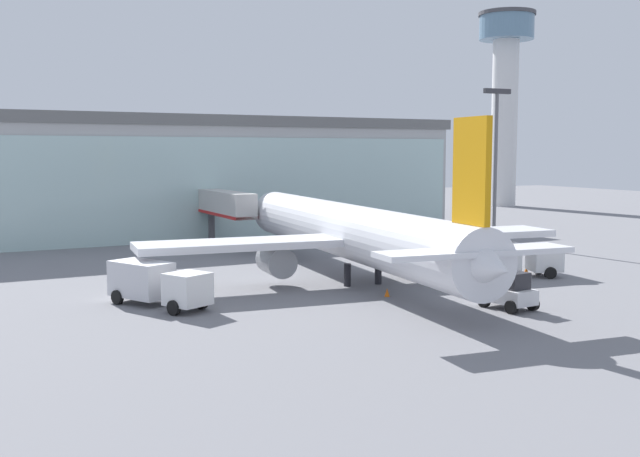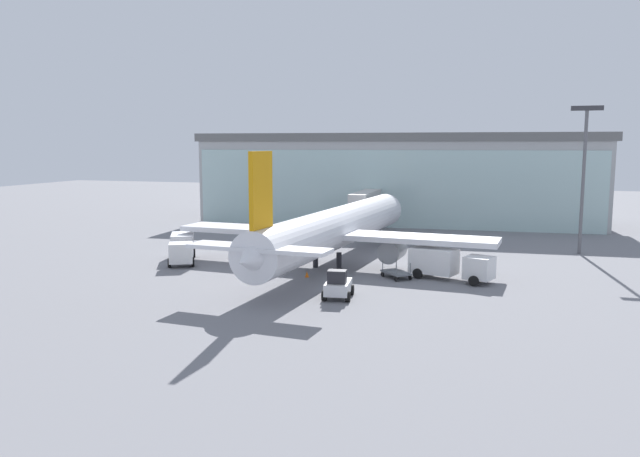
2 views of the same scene
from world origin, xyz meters
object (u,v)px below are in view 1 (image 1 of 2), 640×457
(control_tower, at_px, (505,84))
(fuel_truck, at_px, (509,258))
(airplane, at_px, (351,232))
(pushback_tug, at_px, (510,293))
(baggage_cart, at_px, (466,276))
(safety_cone_nose, at_px, (387,292))
(catering_truck, at_px, (156,283))
(jet_bridge, at_px, (225,205))
(safety_cone_wingtip, at_px, (526,270))
(apron_light_mast, at_px, (496,150))

(control_tower, relative_size, fuel_truck, 4.33)
(airplane, bearing_deg, control_tower, -42.37)
(airplane, distance_m, pushback_tug, 14.01)
(baggage_cart, xyz_separation_m, safety_cone_nose, (-7.71, -1.88, -0.23))
(baggage_cart, bearing_deg, airplane, 12.60)
(airplane, relative_size, catering_truck, 5.34)
(jet_bridge, relative_size, safety_cone_wingtip, 21.75)
(jet_bridge, height_order, safety_cone_wingtip, jet_bridge)
(safety_cone_nose, bearing_deg, baggage_cart, 13.74)
(jet_bridge, bearing_deg, baggage_cart, -163.06)
(control_tower, bearing_deg, apron_light_mast, -129.69)
(baggage_cart, distance_m, pushback_tug, 8.99)
(control_tower, height_order, safety_cone_nose, control_tower)
(catering_truck, height_order, baggage_cart, catering_truck)
(safety_cone_wingtip, bearing_deg, safety_cone_nose, -166.50)
(airplane, bearing_deg, pushback_tug, -159.16)
(catering_truck, bearing_deg, pushback_tug, 35.14)
(baggage_cart, height_order, safety_cone_nose, baggage_cart)
(airplane, relative_size, safety_cone_wingtip, 72.74)
(jet_bridge, relative_size, safety_cone_nose, 21.75)
(apron_light_mast, xyz_separation_m, pushback_tug, (-19.76, -26.66, -8.61))
(jet_bridge, relative_size, catering_truck, 1.60)
(apron_light_mast, distance_m, pushback_tug, 34.28)
(fuel_truck, height_order, pushback_tug, fuel_truck)
(control_tower, bearing_deg, safety_cone_nose, -133.68)
(safety_cone_nose, bearing_deg, catering_truck, 166.85)
(pushback_tug, bearing_deg, jet_bridge, 2.53)
(jet_bridge, distance_m, fuel_truck, 30.30)
(airplane, height_order, safety_cone_nose, airplane)
(jet_bridge, xyz_separation_m, pushback_tug, (6.15, -36.18, -3.17))
(jet_bridge, bearing_deg, control_tower, -63.14)
(jet_bridge, xyz_separation_m, airplane, (2.20, -22.99, -0.60))
(control_tower, xyz_separation_m, airplane, (-58.76, -55.70, -17.49))
(apron_light_mast, bearing_deg, fuel_truck, -125.28)
(safety_cone_wingtip, bearing_deg, airplane, 167.27)
(apron_light_mast, height_order, airplane, apron_light_mast)
(catering_truck, xyz_separation_m, safety_cone_wingtip, (28.98, 0.13, -1.19))
(jet_bridge, height_order, apron_light_mast, apron_light_mast)
(fuel_truck, xyz_separation_m, pushback_tug, (-7.43, -9.23, -0.49))
(control_tower, height_order, baggage_cart, control_tower)
(catering_truck, bearing_deg, control_tower, 101.19)
(catering_truck, bearing_deg, safety_cone_nose, 49.46)
(fuel_truck, bearing_deg, pushback_tug, -110.52)
(fuel_truck, bearing_deg, safety_cone_nose, -149.30)
(control_tower, distance_m, fuel_truck, 78.66)
(fuel_truck, relative_size, safety_cone_nose, 13.86)
(fuel_truck, height_order, safety_cone_wingtip, fuel_truck)
(airplane, height_order, safety_cone_wingtip, airplane)
(control_tower, xyz_separation_m, catering_truck, (-73.92, -58.95, -19.57))
(apron_light_mast, xyz_separation_m, safety_cone_wingtip, (-9.88, -16.59, -9.31))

